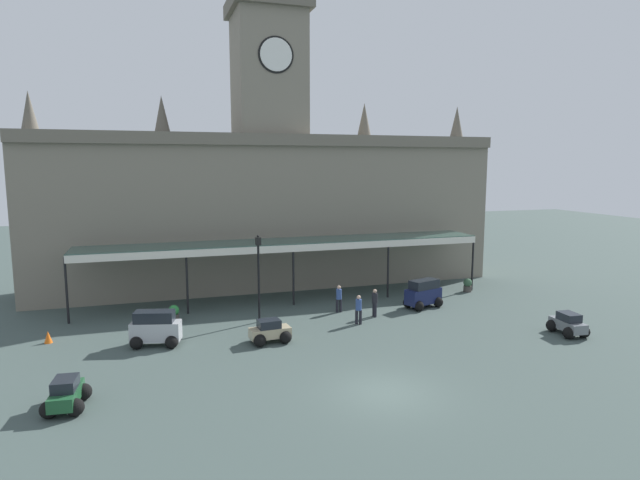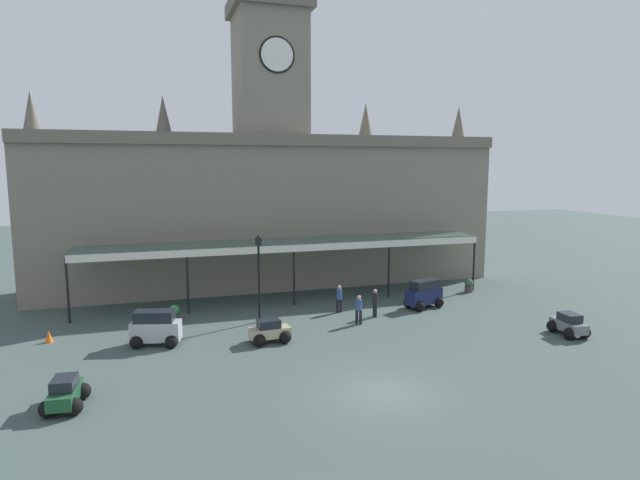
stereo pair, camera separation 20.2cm
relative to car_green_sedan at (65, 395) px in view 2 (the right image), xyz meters
The scene contains 15 objects.
ground_plane 12.05m from the car_green_sedan, 11.10° to the right, with size 140.00×140.00×0.00m, color #3F4E4A.
station_building 22.62m from the car_green_sedan, 57.17° to the left, with size 33.34×6.24×20.54m.
entrance_canopy 17.87m from the car_green_sedan, 47.68° to the left, with size 26.62×3.26×3.99m.
car_green_sedan is the anchor object (origin of this frame).
car_silver_van 7.07m from the car_green_sedan, 62.51° to the left, with size 2.56×1.98×1.77m.
car_grey_sedan 24.16m from the car_green_sedan, ahead, with size 1.61×2.11×1.19m.
car_beige_sedan 10.10m from the car_green_sedan, 29.69° to the left, with size 2.11×1.63×1.19m.
car_navy_van 21.29m from the car_green_sedan, 23.88° to the left, with size 2.57×2.04×1.77m.
pedestrian_crossing_forecourt 17.47m from the car_green_sedan, 25.98° to the left, with size 0.34×0.39×1.67m.
pedestrian_beside_cars 15.66m from the car_green_sedan, 24.69° to the left, with size 0.35×0.34×1.67m.
pedestrian_near_entrance 16.77m from the car_green_sedan, 33.33° to the left, with size 0.39×0.34×1.67m.
victorian_lamppost 12.74m from the car_green_sedan, 44.03° to the left, with size 0.30×0.30×5.04m.
traffic_cone 8.58m from the car_green_sedan, 103.07° to the left, with size 0.40×0.40×0.62m, color orange.
planter_forecourt_centre 27.05m from the car_green_sedan, 24.97° to the left, with size 0.60×0.60×0.96m.
planter_near_kerb 11.15m from the car_green_sedan, 67.23° to the left, with size 0.60×0.60×0.96m.
Camera 2 is at (-8.42, -18.39, 8.95)m, focal length 29.98 mm.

